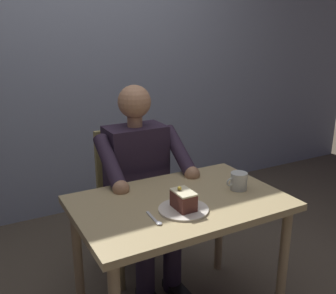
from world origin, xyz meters
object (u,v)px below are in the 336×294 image
Objects in this scene: coffee_cup at (239,181)px; dessert_spoon at (156,220)px; dining_table at (180,216)px; seated_person at (142,183)px; chair at (131,192)px; cake_slice at (184,200)px.

coffee_cup is 0.56m from dessert_spoon.
seated_person reaches higher than dining_table.
chair reaches higher than cake_slice.
seated_person is 0.61m from coffee_cup.
seated_person is 0.58m from cake_slice.
cake_slice is at bearing 86.51° from chair.
seated_person is 0.64m from dessert_spoon.
dessert_spoon reaches higher than dining_table.
coffee_cup is at bearing -169.10° from dessert_spoon.
dining_table is 0.19m from cake_slice.
coffee_cup reaches higher than dining_table.
cake_slice is at bearing 10.86° from coffee_cup.
chair is 7.39× the size of coffee_cup.
cake_slice is (0.05, 0.11, 0.15)m from dining_table.
cake_slice is 0.39m from coffee_cup.
coffee_cup reaches higher than dessert_spoon.
chair is at bearing -90.00° from dining_table.
coffee_cup is 0.86× the size of dessert_spoon.
dining_table is 0.46m from seated_person.
coffee_cup is (-0.34, 0.49, 0.12)m from seated_person.
seated_person is (-0.00, -0.46, 0.02)m from dining_table.
chair is 0.75× the size of seated_person.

